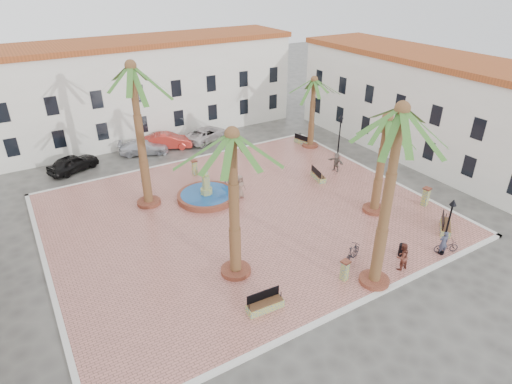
{
  "coord_description": "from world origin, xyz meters",
  "views": [
    {
      "loc": [
        -12.72,
        -22.85,
        15.83
      ],
      "look_at": [
        1.0,
        0.0,
        1.6
      ],
      "focal_mm": 30.0,
      "sensor_mm": 36.0,
      "label": 1
    }
  ],
  "objects_px": {
    "bicycle_a": "(446,246)",
    "car_black": "(73,163)",
    "pedestrian_fountain_b": "(226,176)",
    "pedestrian_north": "(146,188)",
    "bollard_e": "(426,196)",
    "bicycle_b": "(352,253)",
    "lamppost_e": "(340,129)",
    "car_red": "(168,141)",
    "palm_sw": "(233,152)",
    "cyclist_b": "(402,256)",
    "car_white": "(206,134)",
    "lamppost_s": "(450,218)",
    "bollard_n": "(195,167)",
    "litter_bin": "(402,250)",
    "palm_s": "(399,130)",
    "car_silver": "(144,147)",
    "palm_ne": "(314,88)",
    "bench_e": "(318,176)",
    "pedestrian_fountain_a": "(240,186)",
    "bollard_se": "(345,270)",
    "pedestrian_east": "(336,162)",
    "bench_s": "(265,305)",
    "cyclist_a": "(443,243)",
    "bench_se": "(445,226)",
    "palm_e": "(386,130)",
    "palm_nw": "(133,82)",
    "bench_ne": "(302,141)"
  },
  "relations": [
    {
      "from": "bollard_e",
      "to": "bicycle_b",
      "type": "distance_m",
      "value": 9.47
    },
    {
      "from": "bollard_n",
      "to": "car_red",
      "type": "distance_m",
      "value": 7.14
    },
    {
      "from": "bench_e",
      "to": "pedestrian_fountain_a",
      "type": "height_order",
      "value": "pedestrian_fountain_a"
    },
    {
      "from": "palm_nw",
      "to": "car_silver",
      "type": "relative_size",
      "value": 2.32
    },
    {
      "from": "pedestrian_fountain_b",
      "to": "pedestrian_north",
      "type": "xyz_separation_m",
      "value": [
        -6.12,
        1.38,
        -0.05
      ]
    },
    {
      "from": "bicycle_b",
      "to": "car_white",
      "type": "distance_m",
      "value": 22.85
    },
    {
      "from": "palm_sw",
      "to": "bench_ne",
      "type": "distance_m",
      "value": 22.07
    },
    {
      "from": "car_white",
      "to": "lamppost_s",
      "type": "bearing_deg",
      "value": 165.51
    },
    {
      "from": "palm_e",
      "to": "bollard_n",
      "type": "xyz_separation_m",
      "value": [
        -8.64,
        12.13,
        -5.47
      ]
    },
    {
      "from": "palm_s",
      "to": "pedestrian_east",
      "type": "distance_m",
      "value": 16.7
    },
    {
      "from": "lamppost_e",
      "to": "car_red",
      "type": "bearing_deg",
      "value": 140.23
    },
    {
      "from": "lamppost_e",
      "to": "bicycle_a",
      "type": "relative_size",
      "value": 2.63
    },
    {
      "from": "bench_e",
      "to": "pedestrian_fountain_b",
      "type": "relative_size",
      "value": 1.11
    },
    {
      "from": "palm_sw",
      "to": "bollard_se",
      "type": "bearing_deg",
      "value": -36.92
    },
    {
      "from": "bicycle_b",
      "to": "car_red",
      "type": "relative_size",
      "value": 0.41
    },
    {
      "from": "bench_s",
      "to": "pedestrian_fountain_b",
      "type": "distance_m",
      "value": 14.2
    },
    {
      "from": "palm_s",
      "to": "car_silver",
      "type": "bearing_deg",
      "value": 101.6
    },
    {
      "from": "bicycle_a",
      "to": "car_black",
      "type": "distance_m",
      "value": 29.93
    },
    {
      "from": "bollard_n",
      "to": "litter_bin",
      "type": "height_order",
      "value": "bollard_n"
    },
    {
      "from": "bicycle_b",
      "to": "car_red",
      "type": "height_order",
      "value": "car_red"
    },
    {
      "from": "bench_e",
      "to": "car_red",
      "type": "relative_size",
      "value": 0.42
    },
    {
      "from": "palm_sw",
      "to": "lamppost_e",
      "type": "bearing_deg",
      "value": 31.61
    },
    {
      "from": "lamppost_e",
      "to": "cyclist_b",
      "type": "xyz_separation_m",
      "value": [
        -7.69,
        -14.51,
        -1.87
      ]
    },
    {
      "from": "bollard_e",
      "to": "pedestrian_fountain_a",
      "type": "bearing_deg",
      "value": 143.78
    },
    {
      "from": "palm_e",
      "to": "car_red",
      "type": "xyz_separation_m",
      "value": [
        -8.29,
        19.26,
        -5.55
      ]
    },
    {
      "from": "palm_sw",
      "to": "cyclist_b",
      "type": "bearing_deg",
      "value": -29.0
    },
    {
      "from": "pedestrian_fountain_b",
      "to": "car_black",
      "type": "xyz_separation_m",
      "value": [
        -9.89,
        9.55,
        -0.27
      ]
    },
    {
      "from": "palm_s",
      "to": "car_silver",
      "type": "distance_m",
      "value": 26.71
    },
    {
      "from": "bench_se",
      "to": "lamppost_s",
      "type": "height_order",
      "value": "lamppost_s"
    },
    {
      "from": "pedestrian_fountain_a",
      "to": "car_black",
      "type": "bearing_deg",
      "value": 123.41
    },
    {
      "from": "pedestrian_fountain_a",
      "to": "car_silver",
      "type": "height_order",
      "value": "pedestrian_fountain_a"
    },
    {
      "from": "bicycle_b",
      "to": "palm_ne",
      "type": "bearing_deg",
      "value": -50.74
    },
    {
      "from": "bench_e",
      "to": "lamppost_s",
      "type": "relative_size",
      "value": 0.5
    },
    {
      "from": "palm_s",
      "to": "car_white",
      "type": "height_order",
      "value": "palm_s"
    },
    {
      "from": "bench_e",
      "to": "bollard_n",
      "type": "bearing_deg",
      "value": 67.6
    },
    {
      "from": "cyclist_a",
      "to": "lamppost_s",
      "type": "bearing_deg",
      "value": 20.1
    },
    {
      "from": "bench_ne",
      "to": "cyclist_b",
      "type": "distance_m",
      "value": 20.09
    },
    {
      "from": "bicycle_b",
      "to": "car_white",
      "type": "height_order",
      "value": "car_white"
    },
    {
      "from": "bicycle_b",
      "to": "pedestrian_fountain_b",
      "type": "bearing_deg",
      "value": -12.78
    },
    {
      "from": "palm_ne",
      "to": "litter_bin",
      "type": "height_order",
      "value": "palm_ne"
    },
    {
      "from": "litter_bin",
      "to": "pedestrian_east",
      "type": "height_order",
      "value": "pedestrian_east"
    },
    {
      "from": "bench_e",
      "to": "pedestrian_north",
      "type": "distance_m",
      "value": 13.79
    },
    {
      "from": "lamppost_e",
      "to": "bollard_n",
      "type": "height_order",
      "value": "lamppost_e"
    },
    {
      "from": "lamppost_e",
      "to": "litter_bin",
      "type": "bearing_deg",
      "value": -115.94
    },
    {
      "from": "bollard_se",
      "to": "car_white",
      "type": "distance_m",
      "value": 24.04
    },
    {
      "from": "cyclist_a",
      "to": "lamppost_e",
      "type": "bearing_deg",
      "value": -86.48
    },
    {
      "from": "palm_sw",
      "to": "pedestrian_fountain_b",
      "type": "relative_size",
      "value": 5.11
    },
    {
      "from": "bicycle_b",
      "to": "car_red",
      "type": "xyz_separation_m",
      "value": [
        -2.85,
        22.88,
        0.05
      ]
    },
    {
      "from": "car_silver",
      "to": "bollard_n",
      "type": "bearing_deg",
      "value": -142.74
    },
    {
      "from": "bollard_n",
      "to": "cyclist_a",
      "type": "xyz_separation_m",
      "value": [
        8.41,
        -18.04,
        0.13
      ]
    }
  ]
}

